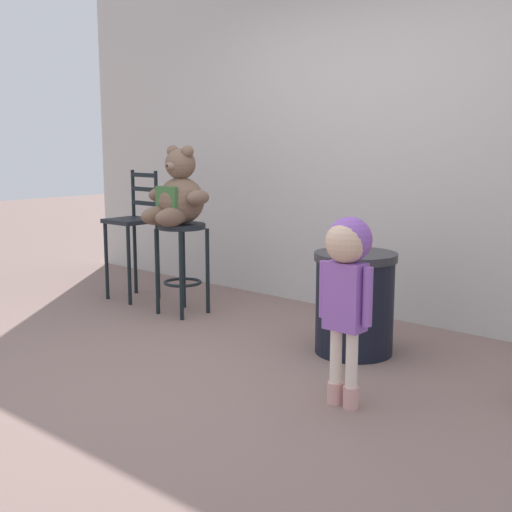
{
  "coord_description": "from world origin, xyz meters",
  "views": [
    {
      "loc": [
        2.69,
        -2.53,
        1.34
      ],
      "look_at": [
        -0.12,
        0.67,
        0.61
      ],
      "focal_mm": 46.46,
      "sensor_mm": 36.0,
      "label": 1
    }
  ],
  "objects_px": {
    "teddy_bear": "(178,195)",
    "child_walking": "(347,270)",
    "trash_bin": "(355,303)",
    "bar_chair_empty": "(134,228)",
    "bar_stool_with_teddy": "(182,250)"
  },
  "relations": [
    {
      "from": "teddy_bear",
      "to": "child_walking",
      "type": "xyz_separation_m",
      "value": [
        2.01,
        -0.69,
        -0.23
      ]
    },
    {
      "from": "child_walking",
      "to": "trash_bin",
      "type": "height_order",
      "value": "child_walking"
    },
    {
      "from": "bar_chair_empty",
      "to": "child_walking",
      "type": "bearing_deg",
      "value": -16.56
    },
    {
      "from": "teddy_bear",
      "to": "trash_bin",
      "type": "height_order",
      "value": "teddy_bear"
    },
    {
      "from": "bar_chair_empty",
      "to": "bar_stool_with_teddy",
      "type": "bearing_deg",
      "value": -6.94
    },
    {
      "from": "teddy_bear",
      "to": "bar_chair_empty",
      "type": "bearing_deg",
      "value": 170.78
    },
    {
      "from": "teddy_bear",
      "to": "trash_bin",
      "type": "bearing_deg",
      "value": 2.96
    },
    {
      "from": "child_walking",
      "to": "bar_chair_empty",
      "type": "xyz_separation_m",
      "value": [
        -2.72,
        0.81,
        -0.09
      ]
    },
    {
      "from": "bar_stool_with_teddy",
      "to": "bar_chair_empty",
      "type": "bearing_deg",
      "value": 173.06
    },
    {
      "from": "teddy_bear",
      "to": "bar_chair_empty",
      "type": "xyz_separation_m",
      "value": [
        -0.7,
        0.11,
        -0.32
      ]
    },
    {
      "from": "bar_stool_with_teddy",
      "to": "teddy_bear",
      "type": "bearing_deg",
      "value": -90.0
    },
    {
      "from": "bar_stool_with_teddy",
      "to": "bar_chair_empty",
      "type": "relative_size",
      "value": 0.65
    },
    {
      "from": "bar_stool_with_teddy",
      "to": "bar_chair_empty",
      "type": "xyz_separation_m",
      "value": [
        -0.7,
        0.09,
        0.11
      ]
    },
    {
      "from": "teddy_bear",
      "to": "trash_bin",
      "type": "relative_size",
      "value": 0.92
    },
    {
      "from": "bar_stool_with_teddy",
      "to": "teddy_bear",
      "type": "distance_m",
      "value": 0.43
    }
  ]
}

